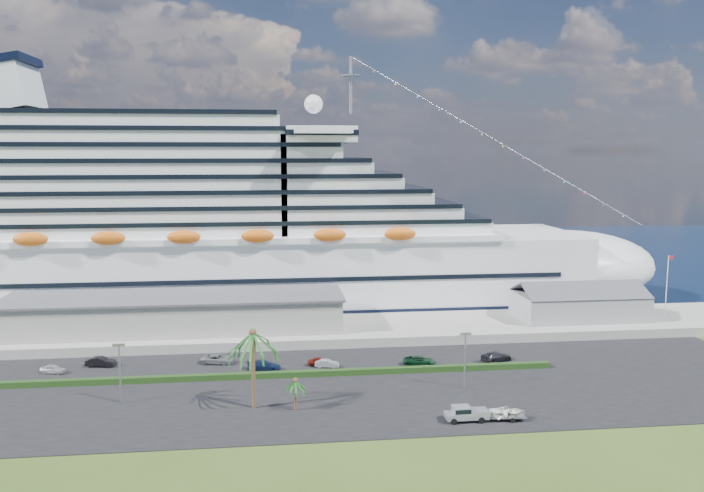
{
  "coord_description": "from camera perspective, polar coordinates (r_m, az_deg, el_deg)",
  "views": [
    {
      "loc": [
        -7.27,
        -84.57,
        34.13
      ],
      "look_at": [
        6.25,
        30.0,
        18.09
      ],
      "focal_mm": 35.0,
      "sensor_mm": 36.0,
      "label": 1
    }
  ],
  "objects": [
    {
      "name": "cruise_ship",
      "position": [
        150.27,
        -12.13,
        1.08
      ],
      "size": [
        191.0,
        38.0,
        54.0
      ],
      "color": "silver",
      "rests_on": "ground"
    },
    {
      "name": "ground",
      "position": [
        91.49,
        -1.74,
        -13.99
      ],
      "size": [
        420.0,
        420.0,
        0.0
      ],
      "primitive_type": "plane",
      "color": "#354E1A",
      "rests_on": "ground"
    },
    {
      "name": "parked_car_7",
      "position": [
        115.55,
        11.89,
        -8.97
      ],
      "size": [
        5.76,
        3.81,
        1.55
      ],
      "primitive_type": "imported",
      "rotation": [
        0.0,
        0.0,
        1.91
      ],
      "color": "black",
      "rests_on": "asphalt_lot"
    },
    {
      "name": "parked_car_4",
      "position": [
        111.29,
        -2.72,
        -9.54
      ],
      "size": [
        3.88,
        1.77,
        1.29
      ],
      "primitive_type": "imported",
      "rotation": [
        0.0,
        0.0,
        1.64
      ],
      "color": "#62160D",
      "rests_on": "asphalt_lot"
    },
    {
      "name": "wharf",
      "position": [
        129.13,
        -3.3,
        -7.01
      ],
      "size": [
        240.0,
        20.0,
        1.8
      ],
      "primitive_type": "cube",
      "color": "gray",
      "rests_on": "ground"
    },
    {
      "name": "parked_car_3",
      "position": [
        109.58,
        -7.31,
        -9.81
      ],
      "size": [
        5.57,
        3.24,
        1.52
      ],
      "primitive_type": "imported",
      "rotation": [
        0.0,
        0.0,
        1.35
      ],
      "color": "#142448",
      "rests_on": "asphalt_lot"
    },
    {
      "name": "flagpole",
      "position": [
        148.88,
        24.72,
        -2.82
      ],
      "size": [
        1.08,
        0.16,
        12.0
      ],
      "color": "silver",
      "rests_on": "wharf"
    },
    {
      "name": "parked_car_6",
      "position": [
        111.64,
        5.63,
        -9.47
      ],
      "size": [
        5.6,
        3.54,
        1.44
      ],
      "primitive_type": "imported",
      "rotation": [
        0.0,
        0.0,
        1.33
      ],
      "color": "#0C331B",
      "rests_on": "asphalt_lot"
    },
    {
      "name": "terminal_building",
      "position": [
        129.15,
        -14.51,
        -5.37
      ],
      "size": [
        61.0,
        15.0,
        6.3
      ],
      "color": "gray",
      "rests_on": "wharf"
    },
    {
      "name": "pickup_truck",
      "position": [
        90.55,
        9.45,
        -13.52
      ],
      "size": [
        5.54,
        2.22,
        1.96
      ],
      "color": "black",
      "rests_on": "asphalt_lot"
    },
    {
      "name": "hedge",
      "position": [
        106.02,
        -6.9,
        -10.6
      ],
      "size": [
        88.0,
        1.1,
        0.9
      ],
      "primitive_type": "cube",
      "color": "black",
      "rests_on": "asphalt_lot"
    },
    {
      "name": "lamp_post_left",
      "position": [
        99.13,
        -18.75,
        -9.4
      ],
      "size": [
        1.6,
        0.35,
        8.27
      ],
      "color": "gray",
      "rests_on": "asphalt_lot"
    },
    {
      "name": "palm_tall",
      "position": [
        92.05,
        -8.25,
        -7.88
      ],
      "size": [
        8.82,
        8.82,
        11.13
      ],
      "color": "#47301E",
      "rests_on": "ground"
    },
    {
      "name": "asphalt_lot",
      "position": [
        101.72,
        -2.29,
        -11.66
      ],
      "size": [
        140.0,
        38.0,
        0.12
      ],
      "primitive_type": "cube",
      "color": "black",
      "rests_on": "ground"
    },
    {
      "name": "palm_short",
      "position": [
        92.29,
        -4.73,
        -11.39
      ],
      "size": [
        3.53,
        3.53,
        4.56
      ],
      "color": "#47301E",
      "rests_on": "ground"
    },
    {
      "name": "boat_trailer",
      "position": [
        91.76,
        12.81,
        -13.32
      ],
      "size": [
        5.78,
        3.94,
        1.63
      ],
      "color": "gray",
      "rests_on": "asphalt_lot"
    },
    {
      "name": "water",
      "position": [
        217.39,
        -4.73,
        -1.14
      ],
      "size": [
        420.0,
        160.0,
        0.02
      ],
      "primitive_type": "cube",
      "color": "#0B1932",
      "rests_on": "ground"
    },
    {
      "name": "parked_car_0",
      "position": [
        116.78,
        -23.6,
        -9.36
      ],
      "size": [
        4.15,
        2.56,
        1.32
      ],
      "primitive_type": "imported",
      "rotation": [
        0.0,
        0.0,
        1.29
      ],
      "color": "#BABABC",
      "rests_on": "asphalt_lot"
    },
    {
      "name": "parked_car_1",
      "position": [
        117.45,
        -20.14,
        -9.02
      ],
      "size": [
        4.89,
        2.38,
        1.54
      ],
      "primitive_type": "imported",
      "rotation": [
        0.0,
        0.0,
        1.41
      ],
      "color": "black",
      "rests_on": "asphalt_lot"
    },
    {
      "name": "port_shed",
      "position": [
        141.12,
        18.34,
        -4.65
      ],
      "size": [
        24.0,
        12.31,
        7.37
      ],
      "color": "gray",
      "rests_on": "wharf"
    },
    {
      "name": "parked_car_5",
      "position": [
        110.17,
        -2.1,
        -9.73
      ],
      "size": [
        3.97,
        2.02,
        1.25
      ],
      "primitive_type": "imported",
      "rotation": [
        0.0,
        0.0,
        1.38
      ],
      "color": "#979B9E",
      "rests_on": "asphalt_lot"
    },
    {
      "name": "lamp_post_right",
      "position": [
        100.71,
        9.39,
        -8.8
      ],
      "size": [
        1.6,
        0.35,
        8.27
      ],
      "color": "gray",
      "rests_on": "asphalt_lot"
    },
    {
      "name": "parked_car_2",
      "position": [
        114.05,
        -11.13,
        -9.21
      ],
      "size": [
        5.6,
        3.46,
        1.45
      ],
      "primitive_type": "imported",
      "rotation": [
        0.0,
        0.0,
        1.36
      ],
      "color": "gray",
      "rests_on": "asphalt_lot"
    }
  ]
}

